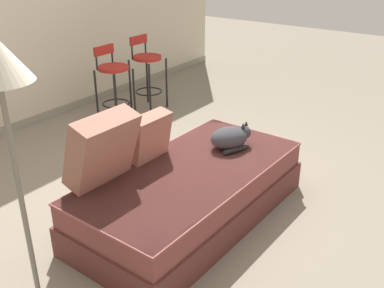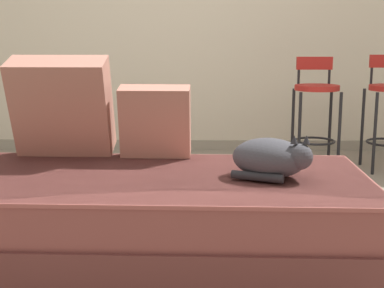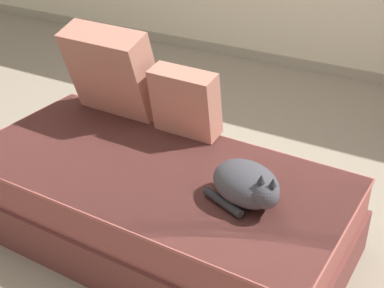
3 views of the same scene
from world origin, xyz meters
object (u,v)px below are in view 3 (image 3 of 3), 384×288
couch (155,203)px  throw_pillow_corner (112,71)px  cat (247,185)px  throw_pillow_middle (185,102)px

couch → throw_pillow_corner: throw_pillow_corner is taller
cat → throw_pillow_middle: bearing=143.5°
couch → throw_pillow_middle: 0.53m
throw_pillow_corner → cat: size_ratio=1.32×
throw_pillow_middle → cat: 0.67m
throw_pillow_middle → cat: bearing=-36.5°
throw_pillow_middle → throw_pillow_corner: bearing=178.6°
couch → cat: bearing=-4.0°
throw_pillow_corner → cat: (1.00, -0.40, -0.17)m
cat → couch: bearing=176.0°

